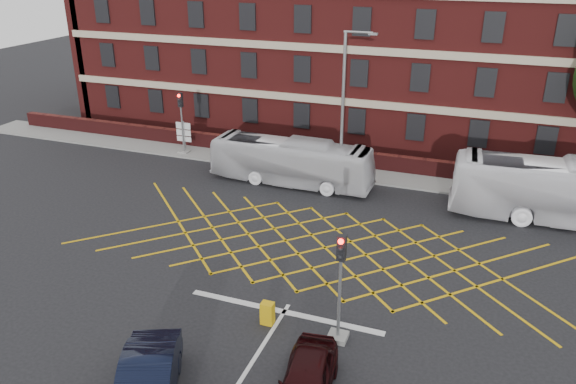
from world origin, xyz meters
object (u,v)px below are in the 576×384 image
(traffic_light_far, at_px, (182,129))
(direction_signs, at_px, (184,133))
(bus_left, at_px, (291,162))
(car_maroon, at_px, (307,380))
(utility_cabinet, at_px, (267,313))
(traffic_light_near, at_px, (339,298))
(bus_right, at_px, (572,192))
(street_lamp, at_px, (343,136))

(traffic_light_far, relative_size, direction_signs, 1.94)
(bus_left, xyz_separation_m, car_maroon, (6.55, -16.49, -0.69))
(traffic_light_far, bearing_deg, car_maroon, -50.96)
(traffic_light_far, xyz_separation_m, utility_cabinet, (12.72, -15.79, -1.31))
(bus_left, distance_m, traffic_light_far, 9.13)
(traffic_light_far, height_order, direction_signs, traffic_light_far)
(car_maroon, bearing_deg, traffic_light_near, 80.00)
(traffic_light_near, distance_m, traffic_light_far, 22.11)
(bus_left, distance_m, bus_right, 15.25)
(bus_right, distance_m, traffic_light_far, 24.16)
(bus_right, distance_m, traffic_light_near, 15.92)
(bus_right, bearing_deg, direction_signs, 79.98)
(car_maroon, height_order, traffic_light_near, traffic_light_near)
(bus_left, height_order, direction_signs, bus_left)
(traffic_light_far, distance_m, street_lamp, 11.92)
(street_lamp, bearing_deg, traffic_light_far, 171.66)
(traffic_light_far, height_order, street_lamp, street_lamp)
(car_maroon, bearing_deg, bus_left, 104.17)
(car_maroon, relative_size, street_lamp, 0.45)
(street_lamp, bearing_deg, utility_cabinet, -85.95)
(bus_left, distance_m, street_lamp, 3.48)
(car_maroon, height_order, utility_cabinet, car_maroon)
(traffic_light_near, xyz_separation_m, street_lamp, (-3.76, 14.07, 1.36))
(bus_right, height_order, utility_cabinet, bus_right)
(bus_left, relative_size, traffic_light_far, 2.32)
(street_lamp, bearing_deg, car_maroon, -78.11)
(bus_right, height_order, direction_signs, bus_right)
(bus_left, height_order, car_maroon, bus_left)
(car_maroon, relative_size, direction_signs, 1.84)
(traffic_light_near, relative_size, direction_signs, 1.94)
(car_maroon, bearing_deg, traffic_light_far, 121.55)
(bus_right, xyz_separation_m, car_maroon, (-8.70, -16.55, -0.98))
(bus_left, height_order, traffic_light_far, traffic_light_far)
(bus_left, bearing_deg, direction_signs, 73.93)
(bus_left, bearing_deg, car_maroon, -157.14)
(bus_left, height_order, utility_cabinet, bus_left)
(bus_left, relative_size, street_lamp, 1.09)
(bus_left, relative_size, car_maroon, 2.45)
(street_lamp, relative_size, direction_signs, 4.11)
(street_lamp, relative_size, utility_cabinet, 10.01)
(direction_signs, bearing_deg, bus_left, -17.28)
(bus_right, bearing_deg, traffic_light_far, 80.77)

